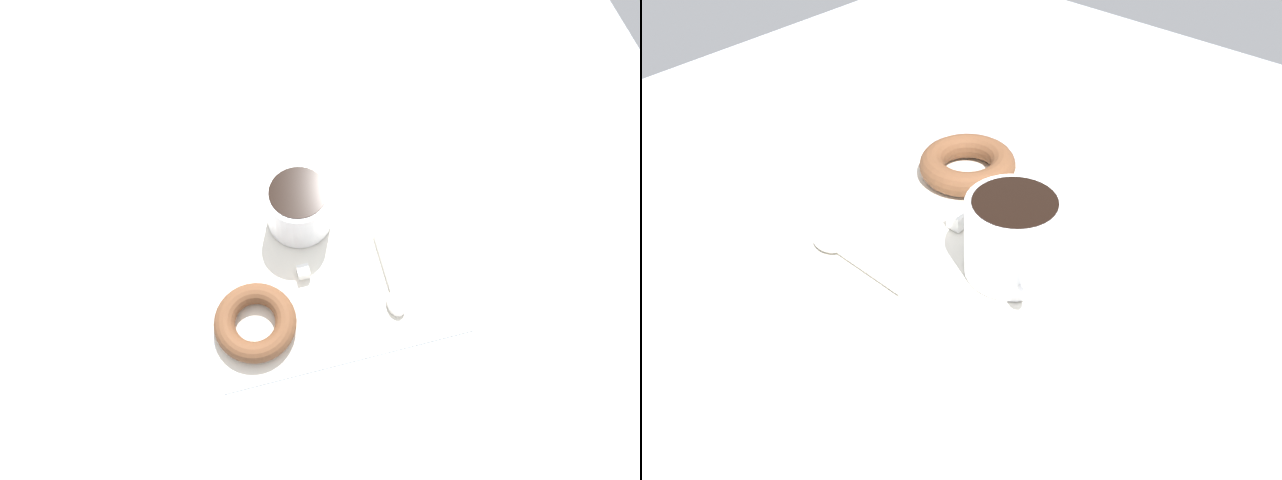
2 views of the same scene
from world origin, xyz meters
The scene contains 6 objects.
ground_plane centered at (0.00, 0.00, -1.00)cm, with size 120.00×120.00×2.00cm, color #B2BCC6.
napkin centered at (-1.71, 2.19, 0.15)cm, with size 32.71×32.71×0.30cm, color white.
coffee_cup centered at (0.24, -2.56, 4.33)cm, with size 9.76×10.19×7.78cm.
donut centered at (9.04, 11.02, 1.68)cm, with size 10.56×10.56×2.76cm, color brown.
spoon centered at (-9.20, 11.33, 0.70)cm, with size 2.47×11.96×0.90cm.
sugar_cube centered at (1.43, 5.60, 1.09)cm, with size 1.59×1.59×1.59cm, color white.
Camera 1 is at (7.03, 36.11, 77.52)cm, focal length 35.00 mm.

